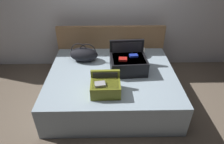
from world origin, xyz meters
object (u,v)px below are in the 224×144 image
object	(u,v)px
hard_case_large	(128,62)
hard_case_medium	(105,87)
bed	(112,85)
pillow_near_headboard	(135,50)
duffel_bag	(84,54)

from	to	relation	value
hard_case_large	hard_case_medium	bearing A→B (deg)	-125.15
hard_case_large	hard_case_medium	distance (m)	0.71
bed	pillow_near_headboard	size ratio (longest dim) A/B	5.43
bed	duffel_bag	world-z (taller)	duffel_bag
hard_case_medium	pillow_near_headboard	distance (m)	1.26
duffel_bag	pillow_near_headboard	world-z (taller)	duffel_bag
duffel_bag	pillow_near_headboard	distance (m)	0.97
bed	hard_case_medium	size ratio (longest dim) A/B	4.96
hard_case_medium	duffel_bag	xyz separation A→B (m)	(-0.40, 0.94, 0.02)
hard_case_large	pillow_near_headboard	distance (m)	0.56
hard_case_medium	bed	bearing A→B (deg)	78.11
bed	duffel_bag	xyz separation A→B (m)	(-0.50, 0.42, 0.39)
bed	hard_case_large	world-z (taller)	hard_case_large
hard_case_large	hard_case_medium	world-z (taller)	hard_case_large
hard_case_large	hard_case_medium	size ratio (longest dim) A/B	1.44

